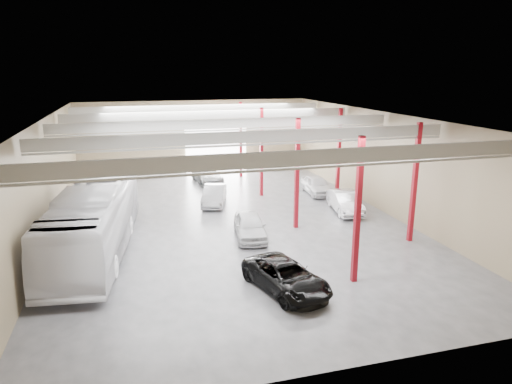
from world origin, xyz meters
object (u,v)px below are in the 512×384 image
car_row_c (207,175)px  car_right_far (317,185)px  car_row_a (250,226)px  coach_bus (95,220)px  black_sedan (286,277)px  car_right_near (345,202)px  car_row_b (214,195)px

car_row_c → car_right_far: 10.05m
car_row_a → coach_bus: bearing=-172.9°
black_sedan → car_right_near: 12.95m
coach_bus → car_row_a: coach_bus is taller
car_row_b → car_right_near: 9.64m
car_row_c → car_row_a: bearing=-95.3°
car_row_a → car_right_far: bearing=54.7°
black_sedan → car_row_b: car_row_b is taller
black_sedan → car_row_c: 21.50m
car_row_b → car_right_far: size_ratio=1.02×
car_row_c → car_right_far: car_right_far is taller
car_row_c → coach_bus: bearing=-126.9°
car_right_far → car_row_b: bearing=-171.1°
car_row_c → car_right_near: bearing=-60.8°
black_sedan → car_row_b: size_ratio=1.13×
car_row_c → car_right_near: size_ratio=1.09×
car_right_near → coach_bus: bearing=-160.5°
coach_bus → car_row_c: 16.72m
black_sedan → car_row_c: size_ratio=1.00×
black_sedan → car_right_far: bearing=47.1°
coach_bus → black_sedan: (8.58, -7.17, -1.20)m
car_row_a → car_right_near: car_right_near is taller
car_row_a → car_right_far: (7.81, 8.34, -0.01)m
coach_bus → car_row_c: coach_bus is taller
car_row_b → car_row_a: bearing=-67.6°
car_row_b → car_row_c: (0.60, 6.92, -0.00)m
black_sedan → car_row_a: bearing=73.2°
car_row_a → car_right_near: bearing=29.7°
coach_bus → car_right_far: coach_bus is taller
coach_bus → car_right_far: 18.52m
black_sedan → car_right_near: bearing=36.5°
car_right_near → car_row_a: bearing=-149.0°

